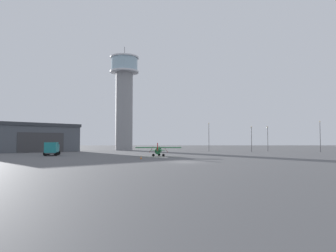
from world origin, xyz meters
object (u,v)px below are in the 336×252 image
light_post_west (266,136)px  traffic_cone_near_left (140,157)px  truck_box_teal (50,148)px  light_post_north (250,136)px  light_post_east (318,134)px  light_post_centre (207,134)px  control_tower (123,96)px  airplane_green (157,150)px

light_post_west → traffic_cone_near_left: size_ratio=13.40×
truck_box_teal → light_post_north: light_post_north is taller
light_post_east → light_post_north: size_ratio=1.17×
light_post_centre → control_tower: bearing=157.9°
truck_box_teal → traffic_cone_near_left: size_ratio=11.16×
light_post_east → light_post_centre: light_post_east is taller
control_tower → traffic_cone_near_left: (11.45, -56.65, -20.31)m
control_tower → airplane_green: bearing=-73.0°
light_post_west → light_post_north: (-7.12, -5.91, -0.13)m
light_post_east → traffic_cone_near_left: size_ratio=15.26×
airplane_green → light_post_centre: (15.81, 34.86, 4.24)m
light_post_centre → traffic_cone_near_left: 48.46m
truck_box_teal → control_tower: bearing=-27.2°
control_tower → light_post_north: 49.07m
airplane_green → light_post_east: light_post_east is taller
truck_box_teal → light_post_centre: 51.22m
control_tower → light_post_west: control_tower is taller
control_tower → traffic_cone_near_left: 61.26m
truck_box_teal → traffic_cone_near_left: bearing=-135.1°
control_tower → light_post_west: bearing=-12.5°
truck_box_teal → light_post_west: bearing=-75.7°
airplane_green → light_post_east: size_ratio=1.06×
light_post_east → traffic_cone_near_left: light_post_east is taller
light_post_west → light_post_east: (12.62, -10.38, 0.61)m
airplane_green → light_post_north: (28.79, 30.07, 3.51)m
airplane_green → light_post_north: light_post_north is taller
truck_box_teal → light_post_west: light_post_west is taller
airplane_green → truck_box_teal: truck_box_teal is taller
airplane_green → light_post_centre: light_post_centre is taller
light_post_centre → truck_box_teal: bearing=-143.5°
control_tower → light_post_east: 68.23m
airplane_green → truck_box_teal: bearing=81.4°
light_post_east → light_post_centre: bearing=164.2°
light_post_north → control_tower: bearing=158.4°
control_tower → airplane_green: control_tower is taller
control_tower → light_post_centre: 35.93m
airplane_green → traffic_cone_near_left: bearing=163.9°
light_post_centre → light_post_north: bearing=-20.3°
light_post_north → traffic_cone_near_left: light_post_north is taller
truck_box_teal → light_post_east: (73.77, 21.14, 3.92)m
light_post_east → traffic_cone_near_left: bearing=-145.7°
light_post_north → traffic_cone_near_left: bearing=-128.8°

